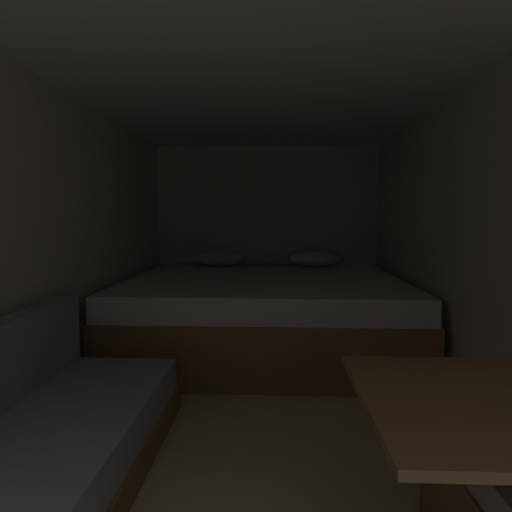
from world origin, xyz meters
TOP-DOWN VIEW (x-y plane):
  - ground_plane at (0.00, 2.04)m, footprint 7.02×7.02m
  - wall_back at (0.00, 4.58)m, footprint 2.60×0.05m
  - wall_left at (-1.27, 2.04)m, footprint 0.05×5.02m
  - wall_right at (1.27, 2.04)m, footprint 0.05×5.02m
  - ceiling_slab at (0.00, 2.04)m, footprint 2.60×5.02m
  - bed at (0.00, 3.47)m, footprint 2.38×2.10m
  - sofa_left at (-0.91, 1.14)m, footprint 0.74×2.14m

SIDE VIEW (x-z plane):
  - ground_plane at x=0.00m, z-range 0.00..0.00m
  - sofa_left at x=-0.91m, z-range -0.14..0.57m
  - bed at x=0.00m, z-range -0.08..0.73m
  - wall_back at x=0.00m, z-range 0.00..1.98m
  - wall_left at x=-1.27m, z-range 0.00..1.98m
  - wall_right at x=1.27m, z-range 0.00..1.98m
  - ceiling_slab at x=0.00m, z-range 1.98..2.03m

